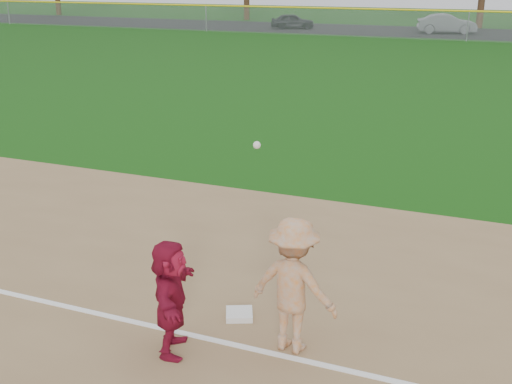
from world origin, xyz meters
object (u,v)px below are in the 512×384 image
at_px(first_base, 239,314).
at_px(car_left, 293,21).
at_px(base_runner, 171,297).
at_px(car_mid, 447,24).

relative_size(first_base, car_left, 0.10).
distance_m(base_runner, car_mid, 46.48).
xyz_separation_m(first_base, car_left, (-14.81, 45.02, 0.56)).
distance_m(car_left, car_mid, 12.44).
distance_m(first_base, base_runner, 1.37).
height_order(first_base, base_runner, base_runner).
bearing_deg(base_runner, car_left, -3.56).
distance_m(first_base, car_left, 47.40).
height_order(first_base, car_left, car_left).
distance_m(first_base, car_mid, 45.43).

